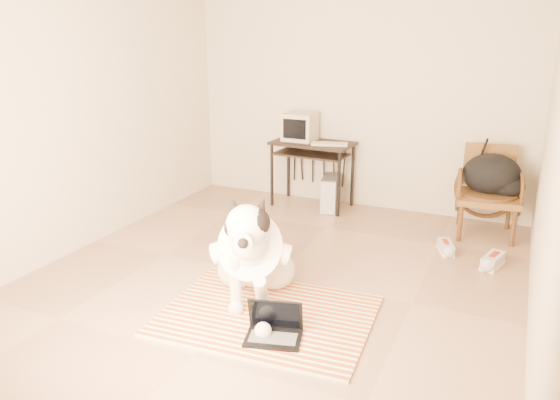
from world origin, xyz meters
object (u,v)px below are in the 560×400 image
Objects in this scene: dog at (253,254)px; pc_tower at (331,193)px; rattan_chair at (488,191)px; computer_desk at (312,151)px; crt_monitor at (300,127)px; laptop at (274,328)px; backpack at (494,177)px.

dog is 2.36m from pc_tower.
pc_tower is at bearing 94.38° from dog.
rattan_chair is at bearing -2.22° from pc_tower.
pc_tower is at bearing -8.62° from computer_desk.
crt_monitor is at bearing 104.15° from dog.
laptop is at bearing -112.52° from rattan_chair.
backpack is at bearing -3.72° from crt_monitor.
backpack is at bearing 66.82° from laptop.
rattan_chair is at bearing -4.21° from crt_monitor.
crt_monitor is at bearing 163.52° from computer_desk.
pc_tower is (-0.18, 2.34, -0.18)m from dog.
laptop is 3.00m from rattan_chair.
laptop is 0.97× the size of pc_tower.
rattan_chair reaches higher than laptop.
computer_desk is 0.54m from pc_tower.
pc_tower is at bearing 177.78° from rattan_chair.
dog is 2.75m from rattan_chair.
backpack is (2.19, -0.14, -0.33)m from crt_monitor.
dog is 1.23× the size of computer_desk.
pc_tower is (-0.58, 2.81, 0.12)m from laptop.
dog reaches higher than laptop.
dog is at bearing 130.18° from laptop.
laptop is 2.87m from pc_tower.
rattan_chair is (1.14, 2.75, 0.37)m from laptop.
rattan_chair is at bearing -3.06° from computer_desk.
rattan_chair is 1.47× the size of backpack.
computer_desk reaches higher than laptop.
laptop is (0.40, -0.47, -0.30)m from dog.
backpack is at bearing 55.43° from dog.
crt_monitor is 0.86m from pc_tower.
pc_tower reaches higher than laptop.
rattan_chair reaches higher than pc_tower.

